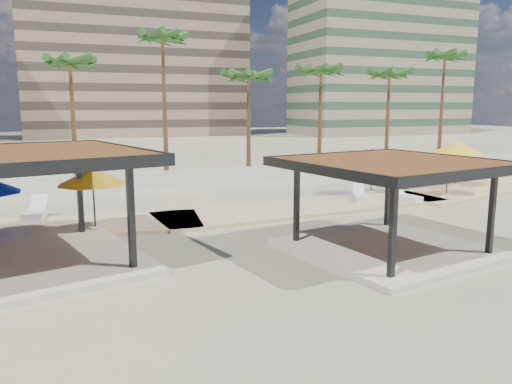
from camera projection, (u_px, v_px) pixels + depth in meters
The scene contains 20 objects.
ground at pixel (347, 248), 19.00m from camera, with size 200.00×200.00×0.00m, color tan.
promenade at pixel (303, 206), 26.74m from camera, with size 44.45×7.97×0.24m.
boundary_wall at pixel (220, 177), 33.54m from camera, with size 56.00×0.30×1.20m, color silver.
building_mid at pixel (135, 55), 89.42m from camera, with size 38.00×16.00×30.40m.
building_east at pixel (381, 42), 93.97m from camera, with size 32.00×15.00×36.40m.
pavilion_central at pixel (390, 197), 18.20m from camera, with size 7.81×7.81×3.43m.
pavilion_west at pixel (17, 199), 16.36m from camera, with size 9.30×9.30×3.91m.
umbrella_b at pixel (93, 176), 20.70m from camera, with size 3.66×3.66×2.64m.
umbrella_c at pixel (448, 161), 28.79m from camera, with size 3.34×3.34×2.33m.
umbrella_d at pixel (372, 155), 29.69m from camera, with size 3.20×3.20×2.65m.
umbrella_e at pixel (458, 148), 32.02m from camera, with size 3.96×3.96×2.93m.
lounger_a at pixel (36, 213), 23.29m from camera, with size 1.11×2.46×0.90m.
lounger_b at pixel (360, 197), 27.69m from camera, with size 1.42×2.12×0.77m.
lounger_c at pixel (406, 197), 27.59m from camera, with size 0.88×1.97×0.72m.
palm_c at pixel (70, 67), 30.97m from camera, with size 3.00×3.00×8.84m.
palm_d at pixel (163, 44), 33.59m from camera, with size 3.00×3.00×10.71m.
palm_e at pixel (248, 80), 35.72m from camera, with size 3.00×3.00×8.24m.
palm_f at pixel (321, 75), 38.00m from camera, with size 3.00×3.00×8.81m.
palm_g at pixel (389, 78), 39.85m from camera, with size 3.00×3.00×8.65m.
palm_h at pixel (445, 61), 42.32m from camera, with size 3.00×3.00×10.32m.
Camera 1 is at (-10.03, -15.76, 5.34)m, focal length 35.00 mm.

